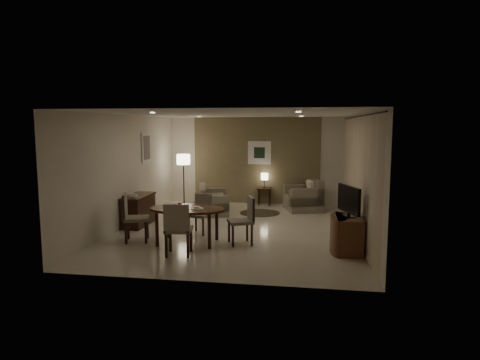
% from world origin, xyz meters
% --- Properties ---
extents(room_shell, '(5.50, 7.00, 2.70)m').
position_xyz_m(room_shell, '(0.00, 0.40, 1.35)').
color(room_shell, beige).
rests_on(room_shell, ground).
extents(taupe_accent, '(3.96, 0.03, 2.70)m').
position_xyz_m(taupe_accent, '(0.00, 3.48, 1.35)').
color(taupe_accent, '#786A4A').
rests_on(taupe_accent, wall_back).
extents(curtain_wall, '(0.08, 6.70, 2.58)m').
position_xyz_m(curtain_wall, '(2.68, 0.00, 1.32)').
color(curtain_wall, beige).
rests_on(curtain_wall, wall_right).
extents(curtain_rod, '(0.03, 6.80, 0.03)m').
position_xyz_m(curtain_rod, '(2.68, 0.00, 2.64)').
color(curtain_rod, black).
rests_on(curtain_rod, wall_right).
extents(art_back_frame, '(0.72, 0.03, 0.72)m').
position_xyz_m(art_back_frame, '(0.10, 3.46, 1.60)').
color(art_back_frame, silver).
rests_on(art_back_frame, wall_back).
extents(art_back_canvas, '(0.34, 0.01, 0.34)m').
position_xyz_m(art_back_canvas, '(0.10, 3.44, 1.60)').
color(art_back_canvas, black).
rests_on(art_back_canvas, wall_back).
extents(art_left_frame, '(0.03, 0.60, 0.80)m').
position_xyz_m(art_left_frame, '(-2.72, 1.20, 1.85)').
color(art_left_frame, silver).
rests_on(art_left_frame, wall_left).
extents(art_left_canvas, '(0.01, 0.46, 0.64)m').
position_xyz_m(art_left_canvas, '(-2.71, 1.20, 1.85)').
color(art_left_canvas, gray).
rests_on(art_left_canvas, wall_left).
extents(downlight_nl, '(0.10, 0.10, 0.01)m').
position_xyz_m(downlight_nl, '(-1.40, -1.80, 2.69)').
color(downlight_nl, white).
rests_on(downlight_nl, ceiling).
extents(downlight_nr, '(0.10, 0.10, 0.01)m').
position_xyz_m(downlight_nr, '(1.40, -1.80, 2.69)').
color(downlight_nr, white).
rests_on(downlight_nr, ceiling).
extents(downlight_fl, '(0.10, 0.10, 0.01)m').
position_xyz_m(downlight_fl, '(-1.40, 1.80, 2.69)').
color(downlight_fl, white).
rests_on(downlight_fl, ceiling).
extents(downlight_fr, '(0.10, 0.10, 0.01)m').
position_xyz_m(downlight_fr, '(1.40, 1.80, 2.69)').
color(downlight_fr, white).
rests_on(downlight_fr, ceiling).
extents(console_desk, '(0.48, 1.20, 0.75)m').
position_xyz_m(console_desk, '(-2.49, 0.00, 0.38)').
color(console_desk, '#452716').
rests_on(console_desk, floor).
extents(telephone, '(0.20, 0.14, 0.09)m').
position_xyz_m(telephone, '(-2.49, -0.30, 0.80)').
color(telephone, white).
rests_on(telephone, console_desk).
extents(tv_cabinet, '(0.48, 0.90, 0.70)m').
position_xyz_m(tv_cabinet, '(2.40, -1.50, 0.35)').
color(tv_cabinet, brown).
rests_on(tv_cabinet, floor).
extents(flat_tv, '(0.36, 0.85, 0.60)m').
position_xyz_m(flat_tv, '(2.38, -1.50, 1.02)').
color(flat_tv, black).
rests_on(flat_tv, tv_cabinet).
extents(dining_table, '(1.58, 0.99, 0.74)m').
position_xyz_m(dining_table, '(-0.86, -1.37, 0.37)').
color(dining_table, '#452716').
rests_on(dining_table, floor).
extents(chair_near, '(0.54, 0.54, 1.01)m').
position_xyz_m(chair_near, '(-0.80, -2.18, 0.50)').
color(chair_near, gray).
rests_on(chair_near, floor).
extents(chair_far, '(0.51, 0.51, 0.88)m').
position_xyz_m(chair_far, '(-0.81, -0.56, 0.44)').
color(chair_far, gray).
rests_on(chair_far, floor).
extents(chair_left, '(0.61, 0.61, 1.01)m').
position_xyz_m(chair_left, '(-1.96, -1.40, 0.51)').
color(chair_left, gray).
rests_on(chair_left, floor).
extents(chair_right, '(0.62, 0.62, 0.98)m').
position_xyz_m(chair_right, '(0.24, -1.26, 0.49)').
color(chair_right, gray).
rests_on(chair_right, floor).
extents(plate_a, '(0.26, 0.26, 0.02)m').
position_xyz_m(plate_a, '(-1.04, -1.32, 0.75)').
color(plate_a, white).
rests_on(plate_a, dining_table).
extents(plate_b, '(0.26, 0.26, 0.02)m').
position_xyz_m(plate_b, '(-0.64, -1.42, 0.75)').
color(plate_b, white).
rests_on(plate_b, dining_table).
extents(fruit_apple, '(0.09, 0.09, 0.09)m').
position_xyz_m(fruit_apple, '(-1.04, -1.32, 0.80)').
color(fruit_apple, '#B01421').
rests_on(fruit_apple, plate_a).
extents(napkin, '(0.12, 0.08, 0.03)m').
position_xyz_m(napkin, '(-0.64, -1.42, 0.77)').
color(napkin, white).
rests_on(napkin, plate_b).
extents(round_rug, '(1.13, 1.13, 0.01)m').
position_xyz_m(round_rug, '(0.29, 1.94, 0.01)').
color(round_rug, '#3C3222').
rests_on(round_rug, floor).
extents(sofa, '(1.74, 1.16, 0.75)m').
position_xyz_m(sofa, '(-1.02, 1.88, 0.37)').
color(sofa, gray).
rests_on(sofa, floor).
extents(armchair, '(1.20, 1.23, 0.89)m').
position_xyz_m(armchair, '(1.48, 2.53, 0.44)').
color(armchair, gray).
rests_on(armchair, floor).
extents(side_table, '(0.42, 0.42, 0.53)m').
position_xyz_m(side_table, '(0.29, 3.24, 0.27)').
color(side_table, black).
rests_on(side_table, floor).
extents(table_lamp, '(0.22, 0.22, 0.50)m').
position_xyz_m(table_lamp, '(0.29, 3.24, 0.78)').
color(table_lamp, '#FFEAC1').
rests_on(table_lamp, side_table).
extents(floor_lamp, '(0.40, 0.40, 1.58)m').
position_xyz_m(floor_lamp, '(-2.11, 2.63, 0.79)').
color(floor_lamp, '#FFE5B7').
rests_on(floor_lamp, floor).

